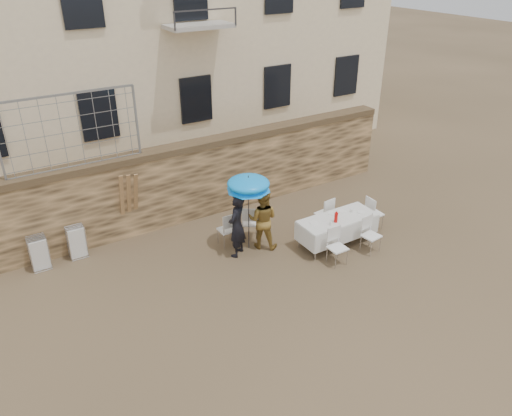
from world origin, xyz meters
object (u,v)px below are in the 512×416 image
soda_bottle (336,218)px  table_chair_front_right (371,235)px  table_chair_back (324,213)px  chair_stack_right (75,239)px  banquet_table (338,219)px  table_chair_side (374,213)px  couple_chair_left (227,229)px  table_chair_front_left (338,247)px  chair_stack_left (38,250)px  man_suit (237,226)px  couple_chair_right (250,222)px  woman_dress (263,219)px  umbrella (248,186)px

soda_bottle → table_chair_front_right: bearing=-40.6°
table_chair_back → chair_stack_right: table_chair_back is taller
banquet_table → table_chair_side: 1.43m
table_chair_side → couple_chair_left: bearing=72.7°
table_chair_front_left → chair_stack_left: table_chair_front_left is taller
man_suit → table_chair_back: man_suit is taller
soda_bottle → chair_stack_right: size_ratio=0.28×
table_chair_front_left → chair_stack_left: size_ratio=1.04×
banquet_table → chair_stack_left: 7.50m
soda_bottle → table_chair_front_left: soda_bottle is taller
couple_chair_left → couple_chair_right: (0.70, 0.00, 0.00)m
woman_dress → soda_bottle: 1.86m
man_suit → couple_chair_left: bearing=-127.5°
woman_dress → soda_bottle: size_ratio=6.19×
couple_chair_left → table_chair_front_left: (1.89, -2.19, 0.00)m
soda_bottle → chair_stack_right: bearing=151.6°
umbrella → table_chair_front_right: size_ratio=1.98×
couple_chair_right → chair_stack_right: 4.46m
table_chair_side → table_chair_back: bearing=61.5°
table_chair_front_left → table_chair_side: bearing=23.2°
couple_chair_right → table_chair_front_right: bearing=169.7°
man_suit → soda_bottle: bearing=118.0°
couple_chair_left → table_chair_side: size_ratio=1.00×
man_suit → table_chair_front_left: 2.53m
couple_chair_right → chair_stack_left: couple_chair_right is taller
table_chair_back → chair_stack_right: 6.55m
soda_bottle → couple_chair_right: bearing=134.9°
umbrella → chair_stack_left: bearing=157.5°
man_suit → table_chair_back: bearing=140.5°
chair_stack_right → couple_chair_right: bearing=-20.1°
man_suit → soda_bottle: man_suit is taller
soda_bottle → woman_dress: bearing=145.9°
couple_chair_left → table_chair_side: same height
banquet_table → soda_bottle: 0.30m
table_chair_back → soda_bottle: bearing=61.1°
woman_dress → couple_chair_left: bearing=5.0°
man_suit → chair_stack_right: man_suit is taller
man_suit → chair_stack_left: size_ratio=1.83×
table_chair_front_left → couple_chair_left: bearing=131.0°
table_chair_front_right → table_chair_side: size_ratio=1.00×
table_chair_front_left → man_suit: bearing=139.2°
table_chair_side → man_suit: bearing=80.2°
table_chair_back → table_chair_front_right: bearing=94.9°
woman_dress → table_chair_front_left: 2.03m
man_suit → couple_chair_right: 0.96m
table_chair_front_left → chair_stack_right: table_chair_front_left is taller
woman_dress → couple_chair_left: size_ratio=1.68×
man_suit → woman_dress: 0.75m
banquet_table → table_chair_front_right: 0.94m
woman_dress → chair_stack_left: bearing=19.2°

